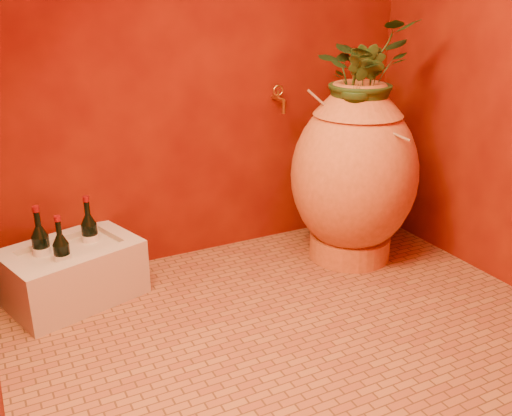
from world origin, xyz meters
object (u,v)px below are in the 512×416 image
stone_basin (73,274)px  wine_bottle_a (62,257)px  amphora (354,174)px  wine_bottle_b (42,250)px  wall_tap (279,98)px  wine_bottle_c (90,237)px

stone_basin → wine_bottle_a: size_ratio=2.21×
amphora → wine_bottle_a: (-1.59, 0.14, -0.23)m
amphora → stone_basin: 1.60m
wine_bottle_a → wine_bottle_b: (-0.08, 0.11, 0.01)m
amphora → wall_tap: (-0.27, 0.39, 0.39)m
wine_bottle_a → wall_tap: bearing=10.6°
stone_basin → wine_bottle_b: bearing=165.7°
stone_basin → wine_bottle_b: size_ratio=2.06×
amphora → wall_tap: size_ratio=6.56×
wine_bottle_b → stone_basin: bearing=-14.3°
wine_bottle_b → wall_tap: 1.53m
amphora → wine_bottle_b: amphora is taller
amphora → stone_basin: amphora is taller
wine_bottle_a → amphora: bearing=-5.2°
stone_basin → wine_bottle_a: 0.17m
amphora → wine_bottle_c: (-1.43, 0.31, -0.22)m
wine_bottle_c → wall_tap: (1.16, 0.08, 0.61)m
stone_basin → wine_bottle_c: (0.12, 0.09, 0.14)m
wine_bottle_b → wine_bottle_c: 0.25m
stone_basin → wall_tap: bearing=7.6°
stone_basin → wine_bottle_c: size_ratio=2.10×
stone_basin → wall_tap: (1.27, 0.17, 0.76)m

